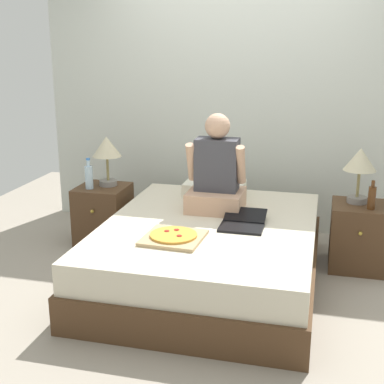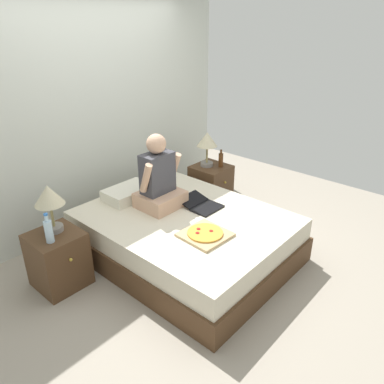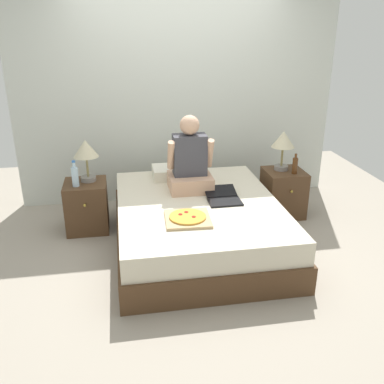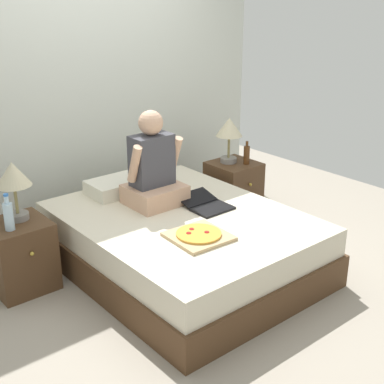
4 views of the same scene
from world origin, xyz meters
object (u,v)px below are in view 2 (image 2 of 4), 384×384
Objects in this scene: laptop at (202,205)px; pizza_box at (205,234)px; lamp_on_right_nightstand at (207,142)px; beer_bottle at (221,160)px; bed at (186,236)px; person_seated at (159,181)px; lamp_on_left_nightstand at (49,198)px; nightstand_right at (211,185)px; water_bottle at (49,231)px; nightstand_left at (58,259)px.

laptop reaches higher than pizza_box.
lamp_on_right_nightstand is 1.11m from laptop.
beer_bottle reaches higher than pizza_box.
laptop is at bearing -143.03° from lamp_on_right_nightstand.
lamp_on_right_nightstand is at bearing 29.76° from bed.
bed is at bearing -86.46° from person_seated.
beer_bottle reaches higher than laptop.
lamp_on_left_nightstand and lamp_on_right_nightstand have the same top height.
person_seated reaches higher than nightstand_right.
person_seated is (-1.14, -0.22, 0.50)m from nightstand_right.
nightstand_right is (2.31, 0.09, -0.38)m from water_bottle.
person_seated reaches higher than laptop.
beer_bottle is (0.10, -0.15, -0.23)m from lamp_on_right_nightstand.
water_bottle is 1.36m from pizza_box.
lamp_on_left_nightstand reaches higher than laptop.
lamp_on_right_nightstand is (-0.03, 0.05, 0.60)m from nightstand_right.
water_bottle reaches higher than laptop.
beer_bottle is 1.62m from pizza_box.
beer_bottle reaches higher than bed.
pizza_box is (-0.15, -0.75, -0.27)m from person_seated.
nightstand_left is 2.35× the size of beer_bottle.
nightstand_left is 1.00× the size of nightstand_right.
bed is 0.51m from pizza_box.
beer_bottle is 0.55× the size of laptop.
lamp_on_left_nightstand is 1.41m from pizza_box.
nightstand_right is at bearing 125.01° from beer_bottle.
person_seated is 1.86× the size of pizza_box.
water_bottle is at bearing -130.60° from lamp_on_left_nightstand.
nightstand_left is (-1.12, 0.57, 0.03)m from bed.
person_seated is at bearing -166.28° from lamp_on_right_nightstand.
laptop is (1.45, -0.49, -0.15)m from water_bottle.
lamp_on_right_nightstand is 0.58× the size of person_seated.
beer_bottle is at bearing 27.10° from laptop.
lamp_on_left_nightstand is (-1.08, 0.62, 0.63)m from bed.
lamp_on_right_nightstand is at bearing 36.97° from laptop.
laptop is (1.33, -0.63, -0.36)m from lamp_on_left_nightstand.
lamp_on_left_nightstand is at bearing 51.37° from nightstand_left.
lamp_on_right_nightstand is 1.07× the size of pizza_box.
lamp_on_left_nightstand is at bearing 150.01° from bed.
water_bottle is at bearing -176.49° from lamp_on_right_nightstand.
beer_bottle is at bearing 32.64° from pizza_box.
person_seated reaches higher than pizza_box.
laptop reaches higher than nightstand_left.
lamp_on_left_nightstand is 1.52m from laptop.
beer_bottle is (2.30, -0.10, 0.37)m from nightstand_left.
nightstand_left is 1.20× the size of lamp_on_left_nightstand.
laptop is (0.25, -0.01, 0.27)m from bed.
water_bottle is 2.35m from nightstand_right.
laptop reaches higher than bed.
bed is 1.26m from nightstand_left.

